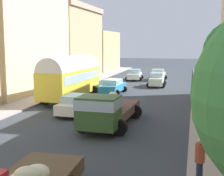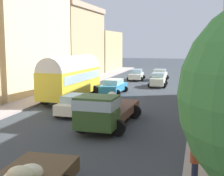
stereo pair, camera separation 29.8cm
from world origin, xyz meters
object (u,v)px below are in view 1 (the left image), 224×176
at_px(parked_bus_1, 70,76).
at_px(car_4, 135,75).
at_px(car_2, 76,105).
at_px(pedestrian_1, 202,93).
at_px(cargo_truck_1, 107,110).
at_px(car_0, 157,80).
at_px(car_3, 113,86).
at_px(pedestrian_3, 200,159).
at_px(car_1, 158,75).

xyz_separation_m(parked_bus_1, car_4, (2.73, 16.26, -1.39)).
relative_size(car_2, pedestrian_1, 2.10).
bearing_deg(pedestrian_1, cargo_truck_1, -122.63).
bearing_deg(car_2, car_0, 76.66).
height_order(car_3, pedestrian_3, pedestrian_3).
bearing_deg(car_0, parked_bus_1, -121.09).
bearing_deg(car_3, cargo_truck_1, -76.95).
bearing_deg(car_4, car_1, 12.19).
xyz_separation_m(car_0, pedestrian_1, (4.80, -10.38, 0.22)).
relative_size(parked_bus_1, car_1, 2.28).
relative_size(parked_bus_1, car_2, 2.25).
height_order(cargo_truck_1, car_2, cargo_truck_1).
distance_m(car_4, pedestrian_1, 18.16).
bearing_deg(car_3, car_1, 76.16).
xyz_separation_m(cargo_truck_1, pedestrian_3, (5.15, -6.64, -0.09)).
xyz_separation_m(car_2, car_4, (0.15, 21.69, 0.03)).
bearing_deg(pedestrian_3, car_0, 99.89).
relative_size(cargo_truck_1, car_2, 1.89).
height_order(pedestrian_1, pedestrian_3, pedestrian_3).
height_order(car_3, car_4, car_4).
bearing_deg(cargo_truck_1, car_2, 136.42).
height_order(car_0, car_4, car_0).
distance_m(cargo_truck_1, car_2, 4.31).
distance_m(car_1, pedestrian_3, 32.34).
bearing_deg(pedestrian_3, pedestrian_1, 88.72).
bearing_deg(car_2, cargo_truck_1, -43.58).
bearing_deg(car_1, car_3, -103.84).
bearing_deg(cargo_truck_1, car_4, 96.83).
bearing_deg(pedestrian_3, cargo_truck_1, 127.81).
distance_m(parked_bus_1, car_3, 5.36).
xyz_separation_m(car_0, car_2, (-3.79, -16.00, -0.08)).
bearing_deg(car_1, parked_bus_1, -108.92).
height_order(car_0, pedestrian_3, pedestrian_3).
distance_m(car_4, pedestrian_3, 32.32).
bearing_deg(car_2, parked_bus_1, 115.37).
bearing_deg(pedestrian_1, car_0, 114.82).
bearing_deg(pedestrian_3, car_3, 112.67).
bearing_deg(car_2, car_4, 89.60).
bearing_deg(parked_bus_1, car_3, 58.31).
distance_m(parked_bus_1, car_4, 16.54).
xyz_separation_m(cargo_truck_1, car_4, (-2.95, 24.65, -0.38)).
xyz_separation_m(parked_bus_1, pedestrian_3, (10.83, -15.02, -1.10)).
xyz_separation_m(parked_bus_1, car_0, (6.37, 10.56, -1.33)).
height_order(parked_bus_1, pedestrian_3, parked_bus_1).
bearing_deg(parked_bus_1, car_1, 71.08).
bearing_deg(car_4, pedestrian_1, -62.29).
bearing_deg(cargo_truck_1, car_0, 87.92).
height_order(cargo_truck_1, car_1, cargo_truck_1).
bearing_deg(cargo_truck_1, pedestrian_3, -52.19).
distance_m(car_3, pedestrian_1, 9.45).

